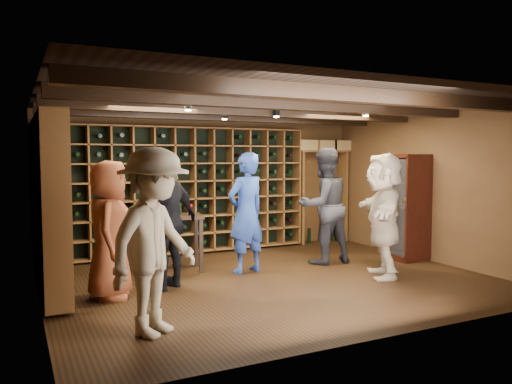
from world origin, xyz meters
name	(u,v)px	position (x,y,z in m)	size (l,w,h in m)	color
ground	(271,280)	(0.00, 0.00, 0.00)	(6.00, 6.00, 0.00)	black
room_shell	(269,108)	(0.00, 0.05, 2.42)	(6.00, 6.00, 6.00)	brown
wine_rack_back	(183,190)	(-0.52, 2.33, 1.15)	(4.65, 0.30, 2.20)	brown
wine_rack_left	(49,202)	(-2.83, 0.82, 1.15)	(0.30, 2.65, 2.20)	brown
crate_shelf	(323,165)	(2.41, 2.32, 1.57)	(1.20, 0.32, 2.07)	brown
display_cabinet	(408,209)	(2.71, 0.20, 0.86)	(0.55, 0.50, 1.75)	#33100A
man_blue_shirt	(246,213)	(-0.12, 0.57, 0.90)	(0.66, 0.43, 1.80)	navy
man_grey_suit	(324,206)	(1.30, 0.61, 0.94)	(0.91, 0.71, 1.88)	black
guest_red_floral	(109,230)	(-2.21, 0.04, 0.85)	(0.83, 0.54, 1.69)	maroon
guest_woman_black	(168,221)	(-1.43, 0.20, 0.89)	(1.04, 0.43, 1.78)	black
guest_khaki	(155,242)	(-2.03, -1.44, 0.91)	(1.18, 0.68, 1.83)	gray
guest_beige	(384,215)	(1.55, -0.54, 0.90)	(1.66, 0.53, 1.80)	tan
tasting_table	(164,222)	(-1.22, 1.15, 0.76)	(1.22, 0.77, 1.14)	black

